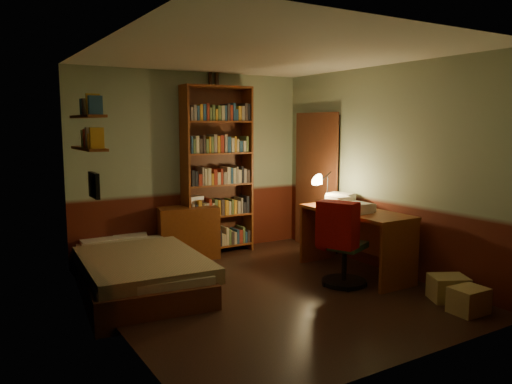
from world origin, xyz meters
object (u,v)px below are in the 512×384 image
office_chair (345,244)px  desk_lamp (328,180)px  cardboard_box_b (448,288)px  bed (136,257)px  bookshelf (217,171)px  mini_stereo (194,200)px  cardboard_box_a (469,300)px  dresser (188,233)px  desk (355,242)px

office_chair → desk_lamp: bearing=37.5°
office_chair → cardboard_box_b: bearing=-82.0°
bed → bookshelf: bearing=36.9°
bed → desk_lamp: (2.62, -0.25, 0.77)m
mini_stereo → cardboard_box_a: bearing=-74.8°
dresser → desk_lamp: 2.07m
desk → cardboard_box_b: bearing=-81.5°
desk → bed: bearing=158.6°
dresser → desk: size_ratio=0.54×
bookshelf → office_chair: size_ratio=2.48×
office_chair → bookshelf: bearing=81.5°
mini_stereo → bookshelf: 0.55m
desk_lamp → office_chair: desk_lamp is taller
desk_lamp → office_chair: (-0.54, -0.98, -0.62)m
desk_lamp → cardboard_box_b: (0.06, -1.96, -0.98)m
office_chair → cardboard_box_a: office_chair is taller
bookshelf → cardboard_box_b: bookshelf is taller
dresser → cardboard_box_b: (1.68, -3.01, -0.23)m
desk_lamp → office_chair: 1.28m
desk → cardboard_box_a: 1.62m
mini_stereo → bookshelf: bookshelf is taller
office_chair → cardboard_box_a: (0.46, -1.33, -0.36)m
bookshelf → desk_lamp: bearing=-45.1°
bed → desk_lamp: 2.75m
bed → office_chair: office_chair is taller
desk_lamp → cardboard_box_b: bearing=-77.5°
desk_lamp → office_chair: bearing=-108.1°
cardboard_box_a → bookshelf: bearing=106.7°
mini_stereo → desk: mini_stereo is taller
dresser → desk: bearing=-37.9°
bed → dresser: dresser is taller
desk → cardboard_box_b: size_ratio=4.06×
office_chair → cardboard_box_b: 1.20m
mini_stereo → desk: (1.34, -1.88, -0.39)m
bookshelf → dresser: bearing=-170.0°
bed → bookshelf: bookshelf is taller
desk_lamp → bed: bearing=-174.8°
dresser → office_chair: size_ratio=0.84×
dresser → cardboard_box_b: 3.45m
dresser → desk: 2.30m
bed → cardboard_box_a: size_ratio=6.57×
desk → cardboard_box_a: (0.05, -1.60, -0.27)m
desk → cardboard_box_a: bearing=-88.5°
dresser → cardboard_box_a: bearing=-53.5°
bookshelf → desk: (0.98, -1.84, -0.80)m
bookshelf → desk_lamp: size_ratio=3.99×
bed → desk: 2.67m
desk_lamp → dresser: bearing=157.7°
desk → mini_stereo: bearing=125.2°
dresser → cardboard_box_b: bearing=-49.0°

